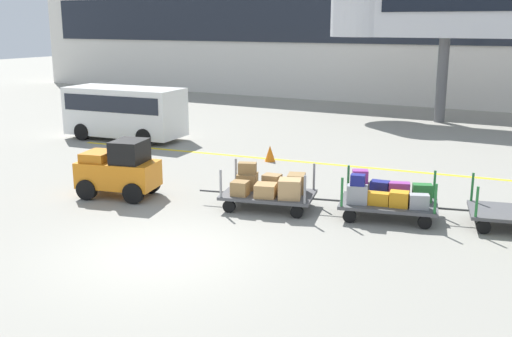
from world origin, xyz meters
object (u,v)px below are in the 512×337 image
Objects in this scene: baggage_tug at (119,170)px; baggage_cart_lead at (269,188)px; shuttle_van at (125,109)px; safety_cone_near at (270,153)px; baggage_cart_middle at (386,197)px.

baggage_tug is 4.20m from baggage_cart_lead.
safety_cone_near is (7.01, -0.72, -0.96)m from shuttle_van.
shuttle_van is 9.01× the size of safety_cone_near.
shuttle_van is (-12.31, 4.77, 0.71)m from baggage_cart_middle.
baggage_cart_middle is at bearing 14.12° from baggage_cart_lead.
baggage_tug is at bearing -166.01° from baggage_cart_middle.
shuttle_van is 7.12m from safety_cone_near.
baggage_cart_lead is 0.62× the size of shuttle_van.
baggage_cart_middle is at bearing -37.40° from safety_cone_near.
baggage_cart_middle is (2.82, 0.71, -0.01)m from baggage_cart_lead.
baggage_cart_middle is 0.62× the size of shuttle_van.
shuttle_van is (-5.43, 6.49, 0.48)m from baggage_tug.
baggage_cart_lead is 10.99m from shuttle_van.
baggage_cart_middle is 6.68m from safety_cone_near.
shuttle_van is (-9.50, 5.48, 0.70)m from baggage_cart_lead.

